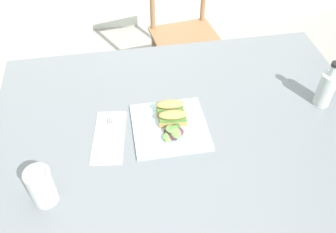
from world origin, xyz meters
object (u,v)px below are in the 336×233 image
object	(u,v)px
dining_table	(184,141)
mason_jar_iced_tea	(42,188)
fork_on_napkin	(109,133)
plate_lunch	(170,127)
sandwich_half_front	(173,118)
bottle_cold_brew	(326,90)
chair_wooden_far	(185,35)
sandwich_half_back	(170,107)

from	to	relation	value
dining_table	mason_jar_iced_tea	size ratio (longest dim) A/B	10.30
fork_on_napkin	mason_jar_iced_tea	size ratio (longest dim) A/B	1.35
plate_lunch	sandwich_half_front	xyz separation A→B (m)	(0.01, 0.01, 0.03)
plate_lunch	bottle_cold_brew	world-z (taller)	bottle_cold_brew
fork_on_napkin	chair_wooden_far	bearing A→B (deg)	64.14
sandwich_half_front	sandwich_half_back	world-z (taller)	same
plate_lunch	sandwich_half_front	world-z (taller)	sandwich_half_front
chair_wooden_far	sandwich_half_front	world-z (taller)	chair_wooden_far
fork_on_napkin	mason_jar_iced_tea	xyz separation A→B (m)	(-0.21, -0.24, 0.06)
plate_lunch	sandwich_half_back	distance (m)	0.08
dining_table	bottle_cold_brew	world-z (taller)	bottle_cold_brew
plate_lunch	sandwich_half_front	distance (m)	0.04
plate_lunch	mason_jar_iced_tea	xyz separation A→B (m)	(-0.43, -0.23, 0.06)
mason_jar_iced_tea	sandwich_half_back	bearing A→B (deg)	34.29
dining_table	fork_on_napkin	world-z (taller)	fork_on_napkin
dining_table	bottle_cold_brew	size ratio (longest dim) A/B	7.24
bottle_cold_brew	chair_wooden_far	bearing A→B (deg)	108.15
chair_wooden_far	sandwich_half_front	bearing A→B (deg)	-104.46
bottle_cold_brew	mason_jar_iced_tea	distance (m)	1.07
chair_wooden_far	bottle_cold_brew	bearing A→B (deg)	-71.85
sandwich_half_front	plate_lunch	bearing A→B (deg)	-134.35
sandwich_half_back	fork_on_napkin	world-z (taller)	sandwich_half_back
dining_table	fork_on_napkin	size ratio (longest dim) A/B	7.64
chair_wooden_far	sandwich_half_front	size ratio (longest dim) A/B	8.01
sandwich_half_front	fork_on_napkin	xyz separation A→B (m)	(-0.24, -0.00, -0.03)
plate_lunch	bottle_cold_brew	bearing A→B (deg)	3.01
bottle_cold_brew	mason_jar_iced_tea	bearing A→B (deg)	-165.74
dining_table	plate_lunch	xyz separation A→B (m)	(-0.06, -0.01, 0.11)
chair_wooden_far	mason_jar_iced_tea	size ratio (longest dim) A/B	6.31
dining_table	sandwich_half_front	xyz separation A→B (m)	(-0.04, -0.00, 0.14)
fork_on_napkin	dining_table	bearing A→B (deg)	1.18
plate_lunch	fork_on_napkin	world-z (taller)	plate_lunch
sandwich_half_back	mason_jar_iced_tea	xyz separation A→B (m)	(-0.44, -0.30, 0.02)
plate_lunch	mason_jar_iced_tea	distance (m)	0.49
chair_wooden_far	plate_lunch	xyz separation A→B (m)	(-0.28, -1.04, 0.30)
sandwich_half_front	bottle_cold_brew	distance (m)	0.60
sandwich_half_back	mason_jar_iced_tea	size ratio (longest dim) A/B	0.79
plate_lunch	bottle_cold_brew	xyz separation A→B (m)	(0.61, 0.03, 0.06)
dining_table	sandwich_half_back	xyz separation A→B (m)	(-0.05, 0.05, 0.14)
plate_lunch	bottle_cold_brew	distance (m)	0.62
sandwich_half_back	bottle_cold_brew	bearing A→B (deg)	-3.60
fork_on_napkin	bottle_cold_brew	xyz separation A→B (m)	(0.83, 0.02, 0.06)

